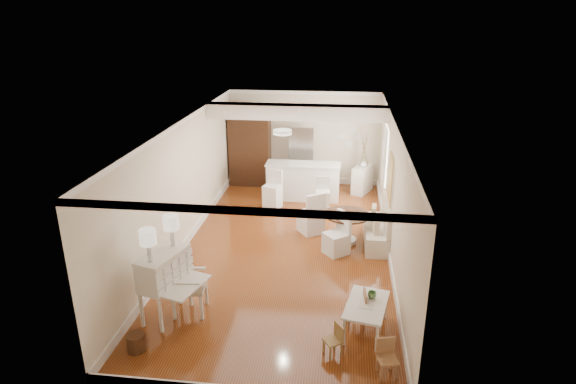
% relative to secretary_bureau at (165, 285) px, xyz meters
% --- Properties ---
extents(room, '(9.00, 9.04, 2.82)m').
position_rel_secretary_bureau_xyz_m(room, '(1.74, 3.10, 1.38)').
color(room, brown).
rests_on(room, ground).
extents(secretary_bureau, '(1.17, 1.19, 1.21)m').
position_rel_secretary_bureau_xyz_m(secretary_bureau, '(0.00, 0.00, 0.00)').
color(secretary_bureau, white).
rests_on(secretary_bureau, ground).
extents(gustavian_armchair, '(0.66, 0.66, 1.05)m').
position_rel_secretary_bureau_xyz_m(gustavian_armchair, '(0.35, 0.18, -0.08)').
color(gustavian_armchair, white).
rests_on(gustavian_armchair, ground).
extents(wicker_basket, '(0.31, 0.31, 0.28)m').
position_rel_secretary_bureau_xyz_m(wicker_basket, '(-0.16, -0.94, -0.46)').
color(wicker_basket, '#4B2B17').
rests_on(wicker_basket, ground).
extents(kids_table, '(0.81, 1.13, 0.51)m').
position_rel_secretary_bureau_xyz_m(kids_table, '(3.36, -0.02, -0.35)').
color(kids_table, white).
rests_on(kids_table, ground).
extents(kids_chair_a, '(0.34, 0.34, 0.51)m').
position_rel_secretary_bureau_xyz_m(kids_chair_a, '(2.85, -0.68, -0.35)').
color(kids_chair_a, olive).
rests_on(kids_chair_a, ground).
extents(kids_chair_b, '(0.34, 0.34, 0.65)m').
position_rel_secretary_bureau_xyz_m(kids_chair_b, '(3.21, 0.11, -0.28)').
color(kids_chair_b, '#9B6846').
rests_on(kids_chair_b, ground).
extents(kids_chair_c, '(0.33, 0.33, 0.57)m').
position_rel_secretary_bureau_xyz_m(kids_chair_c, '(3.64, -1.03, -0.32)').
color(kids_chair_c, '#AA774D').
rests_on(kids_chair_c, ground).
extents(banquette, '(0.52, 1.60, 0.98)m').
position_rel_secretary_bureau_xyz_m(banquette, '(3.69, 3.28, -0.11)').
color(banquette, silver).
rests_on(banquette, ground).
extents(dining_table, '(1.27, 1.27, 0.70)m').
position_rel_secretary_bureau_xyz_m(dining_table, '(3.03, 3.23, -0.25)').
color(dining_table, '#442716').
rests_on(dining_table, ground).
extents(slip_chair_near, '(0.64, 0.64, 0.94)m').
position_rel_secretary_bureau_xyz_m(slip_chair_near, '(2.81, 2.66, -0.13)').
color(slip_chair_near, white).
rests_on(slip_chair_near, ground).
extents(slip_chair_far, '(0.69, 0.70, 1.03)m').
position_rel_secretary_bureau_xyz_m(slip_chair_far, '(2.18, 3.68, -0.09)').
color(slip_chair_far, white).
rests_on(slip_chair_far, ground).
extents(breakfast_counter, '(2.05, 0.65, 1.03)m').
position_rel_secretary_bureau_xyz_m(breakfast_counter, '(1.80, 5.88, -0.09)').
color(breakfast_counter, white).
rests_on(breakfast_counter, ground).
extents(bar_stool_left, '(0.52, 0.52, 1.03)m').
position_rel_secretary_bureau_xyz_m(bar_stool_left, '(1.06, 5.07, -0.09)').
color(bar_stool_left, white).
rests_on(bar_stool_left, ground).
extents(bar_stool_right, '(0.39, 0.39, 0.92)m').
position_rel_secretary_bureau_xyz_m(bar_stool_right, '(2.39, 4.99, -0.15)').
color(bar_stool_right, silver).
rests_on(bar_stool_right, ground).
extents(pantry_cabinet, '(1.20, 0.60, 2.30)m').
position_rel_secretary_bureau_xyz_m(pantry_cabinet, '(0.10, 6.96, 0.55)').
color(pantry_cabinet, '#381E11').
rests_on(pantry_cabinet, ground).
extents(fridge, '(0.75, 0.65, 1.80)m').
position_rel_secretary_bureau_xyz_m(fridge, '(2.00, 6.93, 0.30)').
color(fridge, silver).
rests_on(fridge, ground).
extents(sideboard, '(0.67, 0.91, 0.79)m').
position_rel_secretary_bureau_xyz_m(sideboard, '(3.47, 6.60, -0.21)').
color(sideboard, beige).
rests_on(sideboard, ground).
extents(pencil_cup, '(0.18, 0.18, 0.11)m').
position_rel_secretary_bureau_xyz_m(pencil_cup, '(3.45, 0.16, -0.04)').
color(pencil_cup, '#5A9155').
rests_on(pencil_cup, kids_table).
extents(branch_vase, '(0.19, 0.19, 0.18)m').
position_rel_secretary_bureau_xyz_m(branch_vase, '(3.47, 6.55, 0.28)').
color(branch_vase, white).
rests_on(branch_vase, sideboard).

